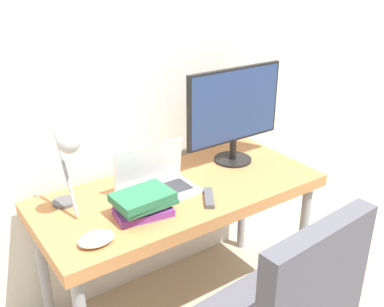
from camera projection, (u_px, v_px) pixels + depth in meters
wall_back at (137, 56)px, 2.20m from camera, size 8.00×0.05×2.60m
desk at (181, 201)px, 2.17m from camera, size 1.38×0.62×0.73m
laptop at (156, 184)px, 2.08m from camera, size 0.36×0.21×0.22m
monitor at (234, 110)px, 2.32m from camera, size 0.58×0.20×0.51m
desk_lamp at (67, 155)px, 1.80m from camera, size 0.10×0.26×0.40m
book_stack at (143, 203)px, 1.90m from camera, size 0.26×0.18×0.10m
tv_remote at (209, 198)px, 2.04m from camera, size 0.13×0.16×0.02m
game_controller at (96, 239)px, 1.73m from camera, size 0.15×0.11×0.04m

